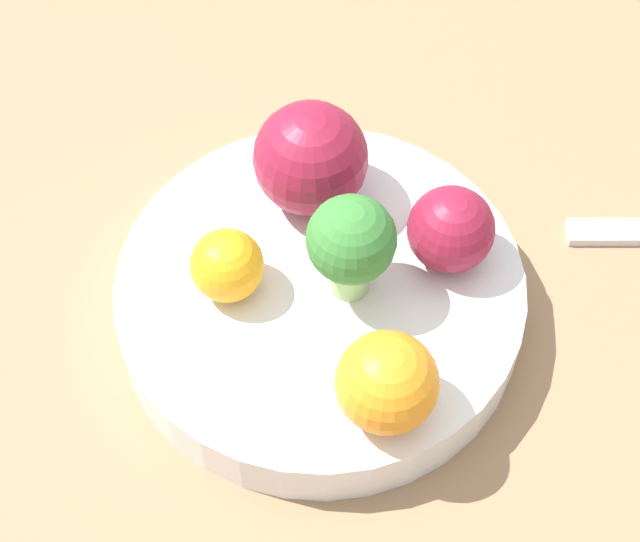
{
  "coord_description": "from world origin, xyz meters",
  "views": [
    {
      "loc": [
        -0.05,
        0.3,
        0.52
      ],
      "look_at": [
        0.0,
        0.0,
        0.06
      ],
      "focal_mm": 60.0,
      "sensor_mm": 36.0,
      "label": 1
    }
  ],
  "objects_px": {
    "broccoli": "(352,240)",
    "orange_back": "(387,383)",
    "spoon": "(628,232)",
    "bowl": "(320,299)",
    "apple_green": "(311,158)",
    "orange_front": "(227,265)",
    "apple_red": "(451,229)"
  },
  "relations": [
    {
      "from": "bowl",
      "to": "orange_front",
      "type": "xyz_separation_m",
      "value": [
        0.05,
        0.01,
        0.04
      ]
    },
    {
      "from": "orange_front",
      "to": "apple_red",
      "type": "bearing_deg",
      "value": -160.65
    },
    {
      "from": "broccoli",
      "to": "orange_back",
      "type": "distance_m",
      "value": 0.07
    },
    {
      "from": "spoon",
      "to": "apple_green",
      "type": "bearing_deg",
      "value": 8.24
    },
    {
      "from": "bowl",
      "to": "apple_green",
      "type": "height_order",
      "value": "apple_green"
    },
    {
      "from": "apple_green",
      "to": "spoon",
      "type": "relative_size",
      "value": 0.87
    },
    {
      "from": "broccoli",
      "to": "orange_back",
      "type": "xyz_separation_m",
      "value": [
        -0.03,
        0.07,
        -0.01
      ]
    },
    {
      "from": "apple_red",
      "to": "bowl",
      "type": "bearing_deg",
      "value": 23.82
    },
    {
      "from": "bowl",
      "to": "apple_red",
      "type": "xyz_separation_m",
      "value": [
        -0.06,
        -0.03,
        0.04
      ]
    },
    {
      "from": "bowl",
      "to": "orange_back",
      "type": "bearing_deg",
      "value": 122.67
    },
    {
      "from": "orange_front",
      "to": "spoon",
      "type": "height_order",
      "value": "orange_front"
    },
    {
      "from": "bowl",
      "to": "broccoli",
      "type": "distance_m",
      "value": 0.06
    },
    {
      "from": "orange_back",
      "to": "broccoli",
      "type": "bearing_deg",
      "value": -68.34
    },
    {
      "from": "orange_front",
      "to": "broccoli",
      "type": "bearing_deg",
      "value": -168.79
    },
    {
      "from": "apple_green",
      "to": "orange_back",
      "type": "bearing_deg",
      "value": 114.95
    },
    {
      "from": "broccoli",
      "to": "spoon",
      "type": "height_order",
      "value": "broccoli"
    },
    {
      "from": "orange_back",
      "to": "orange_front",
      "type": "bearing_deg",
      "value": -32.34
    },
    {
      "from": "spoon",
      "to": "apple_red",
      "type": "bearing_deg",
      "value": 28.05
    },
    {
      "from": "broccoli",
      "to": "spoon",
      "type": "bearing_deg",
      "value": -151.74
    },
    {
      "from": "bowl",
      "to": "spoon",
      "type": "distance_m",
      "value": 0.19
    },
    {
      "from": "broccoli",
      "to": "spoon",
      "type": "distance_m",
      "value": 0.18
    },
    {
      "from": "apple_green",
      "to": "orange_front",
      "type": "bearing_deg",
      "value": 64.65
    },
    {
      "from": "bowl",
      "to": "orange_back",
      "type": "xyz_separation_m",
      "value": [
        -0.04,
        0.07,
        0.04
      ]
    },
    {
      "from": "apple_green",
      "to": "spoon",
      "type": "height_order",
      "value": "apple_green"
    },
    {
      "from": "apple_green",
      "to": "orange_front",
      "type": "xyz_separation_m",
      "value": [
        0.03,
        0.07,
        -0.01
      ]
    },
    {
      "from": "apple_red",
      "to": "orange_back",
      "type": "distance_m",
      "value": 0.1
    },
    {
      "from": "spoon",
      "to": "orange_front",
      "type": "bearing_deg",
      "value": 23.68
    },
    {
      "from": "bowl",
      "to": "orange_back",
      "type": "relative_size",
      "value": 4.36
    },
    {
      "from": "apple_red",
      "to": "apple_green",
      "type": "height_order",
      "value": "apple_green"
    },
    {
      "from": "orange_back",
      "to": "spoon",
      "type": "height_order",
      "value": "orange_back"
    },
    {
      "from": "broccoli",
      "to": "apple_green",
      "type": "xyz_separation_m",
      "value": [
        0.03,
        -0.05,
        -0.01
      ]
    },
    {
      "from": "broccoli",
      "to": "apple_red",
      "type": "xyz_separation_m",
      "value": [
        -0.05,
        -0.03,
        -0.02
      ]
    }
  ]
}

